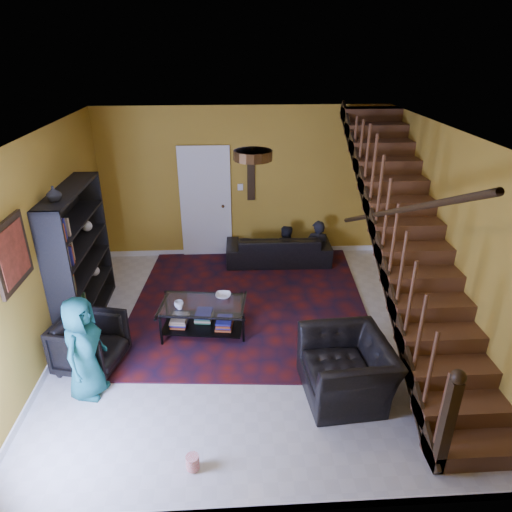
{
  "coord_description": "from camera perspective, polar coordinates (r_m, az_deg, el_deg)",
  "views": [
    {
      "loc": [
        -0.24,
        -5.42,
        3.79
      ],
      "look_at": [
        0.1,
        0.4,
        1.04
      ],
      "focal_mm": 32.0,
      "sensor_mm": 36.0,
      "label": 1
    }
  ],
  "objects": [
    {
      "name": "vase",
      "position": [
        6.17,
        -23.97,
        7.13
      ],
      "size": [
        0.18,
        0.18,
        0.19
      ],
      "primitive_type": "imported",
      "color": "#999999",
      "rests_on": "bookshelf"
    },
    {
      "name": "bowl",
      "position": [
        6.59,
        -4.13,
        -4.95
      ],
      "size": [
        0.24,
        0.24,
        0.05
      ],
      "primitive_type": "imported",
      "rotation": [
        0.0,
        0.0,
        -0.09
      ],
      "color": "#999999",
      "rests_on": "coffee_table"
    },
    {
      "name": "room",
      "position": [
        7.79,
        -11.02,
        -3.91
      ],
      "size": [
        5.5,
        5.5,
        5.5
      ],
      "color": "#B58C28",
      "rests_on": "ground"
    },
    {
      "name": "popcorn_bucket",
      "position": [
        4.89,
        -7.93,
        -24.17
      ],
      "size": [
        0.16,
        0.16,
        0.15
      ],
      "primitive_type": "cylinder",
      "rotation": [
        0.0,
        0.0,
        0.27
      ],
      "color": "red",
      "rests_on": "rug"
    },
    {
      "name": "rug",
      "position": [
        7.45,
        -0.81,
        -5.23
      ],
      "size": [
        3.91,
        4.38,
        0.02
      ],
      "primitive_type": "cube",
      "rotation": [
        0.0,
        0.0,
        -0.07
      ],
      "color": "#4D110D",
      "rests_on": "floor"
    },
    {
      "name": "sofa",
      "position": [
        8.52,
        2.8,
        0.95
      ],
      "size": [
        1.95,
        0.8,
        0.56
      ],
      "primitive_type": "imported",
      "rotation": [
        0.0,
        0.0,
        3.12
      ],
      "color": "black",
      "rests_on": "floor"
    },
    {
      "name": "floor",
      "position": [
        6.62,
        -0.69,
        -9.66
      ],
      "size": [
        5.5,
        5.5,
        0.0
      ],
      "primitive_type": "plane",
      "color": "beige",
      "rests_on": "ground"
    },
    {
      "name": "door",
      "position": [
        8.61,
        -6.3,
        6.4
      ],
      "size": [
        0.82,
        0.05,
        2.05
      ],
      "primitive_type": "cube",
      "color": "silver",
      "rests_on": "floor"
    },
    {
      "name": "ceiling_fixture",
      "position": [
        4.74,
        -0.39,
        12.48
      ],
      "size": [
        0.4,
        0.4,
        0.1
      ],
      "primitive_type": "cylinder",
      "color": "#3F2814",
      "rests_on": "room"
    },
    {
      "name": "framed_picture",
      "position": [
        5.48,
        -28.23,
        0.24
      ],
      "size": [
        0.04,
        0.74,
        0.74
      ],
      "primitive_type": "cube",
      "color": "maroon",
      "rests_on": "room"
    },
    {
      "name": "cup_a",
      "position": [
        6.41,
        -9.63,
        -5.99
      ],
      "size": [
        0.14,
        0.14,
        0.1
      ],
      "primitive_type": "imported",
      "rotation": [
        0.0,
        0.0,
        0.11
      ],
      "color": "#999999",
      "rests_on": "coffee_table"
    },
    {
      "name": "wall_hanging",
      "position": [
        8.46,
        -0.62,
        9.93
      ],
      "size": [
        0.14,
        0.03,
        0.9
      ],
      "primitive_type": "cube",
      "color": "black",
      "rests_on": "room"
    },
    {
      "name": "cup_b",
      "position": [
        6.38,
        -9.53,
        -6.19
      ],
      "size": [
        0.1,
        0.1,
        0.09
      ],
      "primitive_type": "imported",
      "rotation": [
        0.0,
        0.0,
        0.01
      ],
      "color": "#999999",
      "rests_on": "coffee_table"
    },
    {
      "name": "staircase",
      "position": [
        6.38,
        18.66,
        1.86
      ],
      "size": [
        0.95,
        5.02,
        3.18
      ],
      "color": "brown",
      "rests_on": "floor"
    },
    {
      "name": "armchair_right",
      "position": [
        5.55,
        11.24,
        -13.59
      ],
      "size": [
        1.03,
        1.15,
        0.7
      ],
      "primitive_type": "imported",
      "rotation": [
        0.0,
        0.0,
        -1.49
      ],
      "color": "black",
      "rests_on": "floor"
    },
    {
      "name": "coffee_table",
      "position": [
        6.57,
        -6.6,
        -7.41
      ],
      "size": [
        1.26,
        0.84,
        0.45
      ],
      "rotation": [
        0.0,
        0.0,
        -0.14
      ],
      "color": "black",
      "rests_on": "floor"
    },
    {
      "name": "person_adult_a",
      "position": [
        8.72,
        7.59,
        0.56
      ],
      "size": [
        0.49,
        0.35,
        1.25
      ],
      "primitive_type": "imported",
      "rotation": [
        0.0,
        0.0,
        3.03
      ],
      "color": "black",
      "rests_on": "sofa"
    },
    {
      "name": "bookshelf",
      "position": [
        6.99,
        -21.08,
        -0.36
      ],
      "size": [
        0.35,
        1.8,
        2.0
      ],
      "color": "black",
      "rests_on": "floor"
    },
    {
      "name": "armchair_left",
      "position": [
        6.21,
        -20.01,
        -10.19
      ],
      "size": [
        0.92,
        0.9,
        0.69
      ],
      "primitive_type": "imported",
      "rotation": [
        0.0,
        0.0,
        1.32
      ],
      "color": "black",
      "rests_on": "floor"
    },
    {
      "name": "person_child",
      "position": [
        5.63,
        -20.78,
        -10.7
      ],
      "size": [
        0.55,
        0.71,
        1.28
      ],
      "primitive_type": "imported",
      "rotation": [
        0.0,
        0.0,
        1.31
      ],
      "color": "#185B58",
      "rests_on": "armchair_left"
    },
    {
      "name": "person_adult_b",
      "position": [
        8.65,
        3.58,
        0.18
      ],
      "size": [
        0.6,
        0.49,
        1.16
      ],
      "primitive_type": "imported",
      "rotation": [
        0.0,
        0.0,
        3.23
      ],
      "color": "black",
      "rests_on": "sofa"
    }
  ]
}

